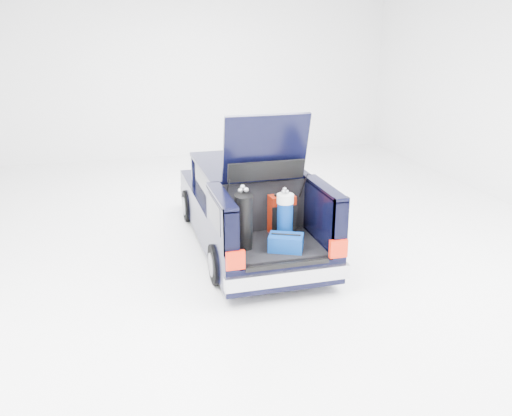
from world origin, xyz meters
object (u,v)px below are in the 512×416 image
object	(u,v)px
red_suitcase	(282,215)
blue_duffel	(286,243)
car	(247,206)
black_golf_bag	(244,221)
blue_golf_bag	(285,217)

from	to	relation	value
red_suitcase	blue_duffel	xyz separation A→B (m)	(-0.15, -0.66, -0.19)
car	blue_duffel	world-z (taller)	car
black_golf_bag	blue_golf_bag	world-z (taller)	black_golf_bag
red_suitcase	blue_golf_bag	xyz separation A→B (m)	(-0.06, -0.34, 0.08)
car	blue_golf_bag	distance (m)	1.57
blue_golf_bag	red_suitcase	bearing A→B (deg)	86.91
black_golf_bag	blue_golf_bag	size ratio (longest dim) A/B	1.14
red_suitcase	black_golf_bag	xyz separation A→B (m)	(-0.72, -0.47, 0.13)
car	black_golf_bag	xyz separation A→B (m)	(-0.47, -1.67, 0.36)
blue_golf_bag	car	bearing A→B (deg)	104.29
blue_golf_bag	blue_duffel	xyz separation A→B (m)	(-0.09, -0.32, -0.26)
car	blue_golf_bag	world-z (taller)	car
car	red_suitcase	world-z (taller)	car
blue_duffel	red_suitcase	bearing A→B (deg)	102.23
black_golf_bag	blue_golf_bag	bearing A→B (deg)	22.80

